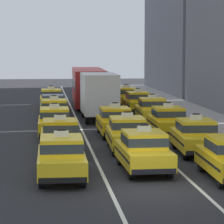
# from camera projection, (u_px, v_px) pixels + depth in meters

# --- Properties ---
(ground_plane) EXTENTS (160.00, 160.00, 0.00)m
(ground_plane) POSITION_uv_depth(u_px,v_px,m) (155.00, 190.00, 22.38)
(ground_plane) COLOR #232326
(lane_stripe_left_center) EXTENTS (0.14, 80.00, 0.01)m
(lane_stripe_left_center) POSITION_uv_depth(u_px,v_px,m) (79.00, 123.00, 41.99)
(lane_stripe_left_center) COLOR silver
(lane_stripe_left_center) RESTS_ON ground
(lane_stripe_center_right) EXTENTS (0.14, 80.00, 0.01)m
(lane_stripe_center_right) POSITION_uv_depth(u_px,v_px,m) (126.00, 123.00, 42.33)
(lane_stripe_center_right) COLOR silver
(lane_stripe_center_right) RESTS_ON ground
(taxi_left_nearest) EXTENTS (1.86, 4.58, 1.96)m
(taxi_left_nearest) POSITION_uv_depth(u_px,v_px,m) (61.00, 157.00, 24.18)
(taxi_left_nearest) COLOR black
(taxi_left_nearest) RESTS_ON ground
(taxi_left_second) EXTENTS (1.84, 4.57, 1.96)m
(taxi_left_second) POSITION_uv_depth(u_px,v_px,m) (60.00, 136.00, 29.84)
(taxi_left_second) COLOR black
(taxi_left_second) RESTS_ON ground
(taxi_left_third) EXTENTS (1.84, 4.57, 1.96)m
(taxi_left_third) POSITION_uv_depth(u_px,v_px,m) (54.00, 122.00, 35.61)
(taxi_left_third) COLOR black
(taxi_left_third) RESTS_ON ground
(taxi_left_fourth) EXTENTS (1.83, 4.56, 1.96)m
(taxi_left_fourth) POSITION_uv_depth(u_px,v_px,m) (54.00, 111.00, 41.27)
(taxi_left_fourth) COLOR black
(taxi_left_fourth) RESTS_ON ground
(sedan_left_fifth) EXTENTS (1.77, 4.30, 1.58)m
(sedan_left_fifth) POSITION_uv_depth(u_px,v_px,m) (53.00, 105.00, 46.51)
(sedan_left_fifth) COLOR black
(sedan_left_fifth) RESTS_ON ground
(taxi_left_sixth) EXTENTS (1.83, 4.56, 1.96)m
(taxi_left_sixth) POSITION_uv_depth(u_px,v_px,m) (51.00, 99.00, 51.52)
(taxi_left_sixth) COLOR black
(taxi_left_sixth) RESTS_ON ground
(taxi_center_nearest) EXTENTS (1.91, 4.59, 1.96)m
(taxi_center_nearest) POSITION_uv_depth(u_px,v_px,m) (144.00, 150.00, 25.73)
(taxi_center_nearest) COLOR black
(taxi_center_nearest) RESTS_ON ground
(taxi_center_second) EXTENTS (1.94, 4.61, 1.96)m
(taxi_center_second) POSITION_uv_depth(u_px,v_px,m) (127.00, 133.00, 30.87)
(taxi_center_second) COLOR black
(taxi_center_second) RESTS_ON ground
(taxi_center_third) EXTENTS (1.84, 4.57, 1.96)m
(taxi_center_third) POSITION_uv_depth(u_px,v_px,m) (115.00, 121.00, 35.94)
(taxi_center_third) COLOR black
(taxi_center_third) RESTS_ON ground
(box_truck_center_fourth) EXTENTS (2.30, 6.96, 3.27)m
(box_truck_center_fourth) POSITION_uv_depth(u_px,v_px,m) (98.00, 95.00, 43.99)
(box_truck_center_fourth) COLOR black
(box_truck_center_fourth) RESTS_ON ground
(bus_center_fifth) EXTENTS (2.78, 11.26, 3.22)m
(bus_center_fifth) POSITION_uv_depth(u_px,v_px,m) (88.00, 85.00, 53.80)
(bus_center_fifth) COLOR black
(bus_center_fifth) RESTS_ON ground
(taxi_right_second) EXTENTS (2.02, 4.64, 1.96)m
(taxi_right_second) POSITION_uv_depth(u_px,v_px,m) (195.00, 136.00, 29.90)
(taxi_right_second) COLOR black
(taxi_right_second) RESTS_ON ground
(taxi_right_third) EXTENTS (1.88, 4.58, 1.96)m
(taxi_right_third) POSITION_uv_depth(u_px,v_px,m) (168.00, 121.00, 36.11)
(taxi_right_third) COLOR black
(taxi_right_third) RESTS_ON ground
(taxi_right_fourth) EXTENTS (1.93, 4.61, 1.96)m
(taxi_right_fourth) POSITION_uv_depth(u_px,v_px,m) (152.00, 110.00, 42.49)
(taxi_right_fourth) COLOR black
(taxi_right_fourth) RESTS_ON ground
(taxi_right_fifth) EXTENTS (1.82, 4.56, 1.96)m
(taxi_right_fifth) POSITION_uv_depth(u_px,v_px,m) (137.00, 102.00, 48.44)
(taxi_right_fifth) COLOR black
(taxi_right_fifth) RESTS_ON ground
(taxi_right_sixth) EXTENTS (1.89, 4.59, 1.96)m
(taxi_right_sixth) POSITION_uv_depth(u_px,v_px,m) (126.00, 97.00, 53.53)
(taxi_right_sixth) COLOR black
(taxi_right_sixth) RESTS_ON ground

